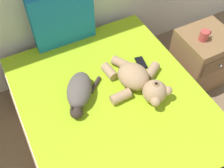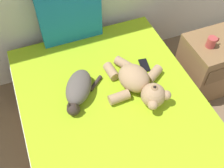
{
  "view_description": "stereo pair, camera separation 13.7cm",
  "coord_description": "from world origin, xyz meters",
  "px_view_note": "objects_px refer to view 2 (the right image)",
  "views": [
    {
      "loc": [
        1.33,
        1.6,
        2.26
      ],
      "look_at": [
        1.95,
        2.8,
        0.57
      ],
      "focal_mm": 43.58,
      "sensor_mm": 36.0,
      "label": 1
    },
    {
      "loc": [
        1.46,
        1.55,
        2.26
      ],
      "look_at": [
        1.95,
        2.8,
        0.57
      ],
      "focal_mm": 43.58,
      "sensor_mm": 36.0,
      "label": 2
    }
  ],
  "objects_px": {
    "nightstand": "(207,66)",
    "mug": "(212,42)",
    "cell_phone": "(144,65)",
    "bed": "(117,130)",
    "teddy_bear": "(139,83)",
    "patterned_cushion": "(70,15)",
    "cat": "(78,89)"
  },
  "relations": [
    {
      "from": "bed",
      "to": "teddy_bear",
      "type": "height_order",
      "value": "teddy_bear"
    },
    {
      "from": "teddy_bear",
      "to": "mug",
      "type": "distance_m",
      "value": 0.77
    },
    {
      "from": "patterned_cushion",
      "to": "cell_phone",
      "type": "relative_size",
      "value": 3.49
    },
    {
      "from": "cat",
      "to": "teddy_bear",
      "type": "xyz_separation_m",
      "value": [
        0.46,
        -0.13,
        0.01
      ]
    },
    {
      "from": "cell_phone",
      "to": "nightstand",
      "type": "relative_size",
      "value": 0.26
    },
    {
      "from": "teddy_bear",
      "to": "mug",
      "type": "height_order",
      "value": "teddy_bear"
    },
    {
      "from": "cell_phone",
      "to": "mug",
      "type": "xyz_separation_m",
      "value": [
        0.59,
        -0.07,
        0.13
      ]
    },
    {
      "from": "cat",
      "to": "patterned_cushion",
      "type": "bearing_deg",
      "value": 77.72
    },
    {
      "from": "cell_phone",
      "to": "mug",
      "type": "relative_size",
      "value": 1.32
    },
    {
      "from": "patterned_cushion",
      "to": "cell_phone",
      "type": "xyz_separation_m",
      "value": [
        0.47,
        -0.57,
        -0.26
      ]
    },
    {
      "from": "patterned_cushion",
      "to": "mug",
      "type": "height_order",
      "value": "patterned_cushion"
    },
    {
      "from": "cell_phone",
      "to": "nightstand",
      "type": "distance_m",
      "value": 0.71
    },
    {
      "from": "bed",
      "to": "patterned_cushion",
      "type": "bearing_deg",
      "value": 94.82
    },
    {
      "from": "cat",
      "to": "cell_phone",
      "type": "bearing_deg",
      "value": 8.65
    },
    {
      "from": "mug",
      "to": "bed",
      "type": "bearing_deg",
      "value": -163.64
    },
    {
      "from": "nightstand",
      "to": "mug",
      "type": "height_order",
      "value": "mug"
    },
    {
      "from": "patterned_cushion",
      "to": "mug",
      "type": "xyz_separation_m",
      "value": [
        1.06,
        -0.64,
        -0.13
      ]
    },
    {
      "from": "cat",
      "to": "nightstand",
      "type": "bearing_deg",
      "value": 1.71
    },
    {
      "from": "bed",
      "to": "mug",
      "type": "bearing_deg",
      "value": 16.36
    },
    {
      "from": "cat",
      "to": "mug",
      "type": "height_order",
      "value": "mug"
    },
    {
      "from": "cell_phone",
      "to": "teddy_bear",
      "type": "bearing_deg",
      "value": -125.64
    },
    {
      "from": "nightstand",
      "to": "cell_phone",
      "type": "bearing_deg",
      "value": 175.32
    },
    {
      "from": "cell_phone",
      "to": "patterned_cushion",
      "type": "bearing_deg",
      "value": 129.42
    },
    {
      "from": "mug",
      "to": "teddy_bear",
      "type": "bearing_deg",
      "value": -168.56
    },
    {
      "from": "bed",
      "to": "cell_phone",
      "type": "bearing_deg",
      "value": 42.47
    },
    {
      "from": "cat",
      "to": "teddy_bear",
      "type": "bearing_deg",
      "value": -15.66
    },
    {
      "from": "bed",
      "to": "cat",
      "type": "xyz_separation_m",
      "value": [
        -0.22,
        0.26,
        0.33
      ]
    },
    {
      "from": "teddy_bear",
      "to": "cell_phone",
      "type": "distance_m",
      "value": 0.28
    },
    {
      "from": "patterned_cushion",
      "to": "cat",
      "type": "distance_m",
      "value": 0.71
    },
    {
      "from": "teddy_bear",
      "to": "mug",
      "type": "bearing_deg",
      "value": 11.44
    },
    {
      "from": "mug",
      "to": "cell_phone",
      "type": "bearing_deg",
      "value": 173.39
    },
    {
      "from": "bed",
      "to": "patterned_cushion",
      "type": "distance_m",
      "value": 1.07
    }
  ]
}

